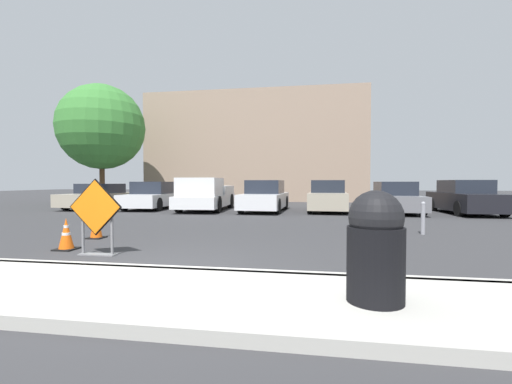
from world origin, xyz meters
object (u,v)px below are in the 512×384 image
object	(u,v)px
parked_car_fourth	(328,197)
parked_car_sixth	(465,198)
traffic_cone_second	(96,222)
pickup_truck	(205,196)
bollard_nearest	(359,215)
traffic_cone_nearest	(66,234)
parked_car_second	(153,196)
parked_car_fifth	(395,198)
parked_car_third	(265,197)
bollard_second	(423,217)
trash_bin	(376,246)
parked_car_nearest	(100,197)
road_closed_sign	(96,214)

from	to	relation	value
parked_car_fourth	parked_car_sixth	xyz separation A→B (m)	(6.02, -0.38, 0.00)
traffic_cone_second	pickup_truck	size ratio (longest dim) A/B	0.16
bollard_nearest	pickup_truck	bearing A→B (deg)	134.80
traffic_cone_nearest	parked_car_second	bearing A→B (deg)	107.09
parked_car_fifth	parked_car_third	bearing A→B (deg)	1.31
bollard_nearest	bollard_second	bearing A→B (deg)	0.00
traffic_cone_second	trash_bin	distance (m)	7.21
parked_car_second	parked_car_fifth	size ratio (longest dim) A/B	1.01
traffic_cone_second	bollard_second	distance (m)	8.50
traffic_cone_second	parked_car_fourth	distance (m)	11.03
parked_car_nearest	traffic_cone_second	bearing A→B (deg)	126.95
traffic_cone_nearest	parked_car_fourth	xyz separation A→B (m)	(5.79, 10.62, 0.37)
road_closed_sign	parked_car_fifth	bearing A→B (deg)	53.48
parked_car_fourth	bollard_nearest	world-z (taller)	parked_car_fourth
pickup_truck	parked_car_fourth	world-z (taller)	pickup_truck
pickup_truck	bollard_nearest	xyz separation A→B (m)	(6.52, -6.57, -0.24)
parked_car_nearest	bollard_nearest	xyz separation A→B (m)	(12.56, -7.05, -0.13)
traffic_cone_nearest	parked_car_sixth	size ratio (longest dim) A/B	0.14
pickup_truck	parked_car_sixth	world-z (taller)	pickup_truck
trash_bin	traffic_cone_second	bearing A→B (deg)	146.09
traffic_cone_nearest	parked_car_fourth	world-z (taller)	parked_car_fourth
bollard_nearest	traffic_cone_nearest	bearing A→B (deg)	-151.64
road_closed_sign	parked_car_fifth	xyz separation A→B (m)	(7.84, 10.59, -0.14)
bollard_nearest	parked_car_sixth	bearing A→B (deg)	51.21
bollard_nearest	bollard_second	size ratio (longest dim) A/B	1.05
parked_car_nearest	bollard_second	size ratio (longest dim) A/B	5.30
road_closed_sign	parked_car_fourth	bearing A→B (deg)	66.32
road_closed_sign	bollard_second	bearing A→B (deg)	28.51
parked_car_fourth	road_closed_sign	bearing A→B (deg)	68.97
bollard_second	traffic_cone_nearest	bearing A→B (deg)	-156.86
parked_car_nearest	parked_car_second	world-z (taller)	parked_car_second
parked_car_second	bollard_nearest	distance (m)	11.92
parked_car_nearest	bollard_second	distance (m)	15.87
bollard_second	traffic_cone_second	bearing A→B (deg)	-166.55
trash_bin	road_closed_sign	bearing A→B (deg)	155.17
road_closed_sign	parked_car_fourth	size ratio (longest dim) A/B	0.32
bollard_nearest	bollard_second	xyz separation A→B (m)	(1.66, 0.00, -0.02)
pickup_truck	parked_car_sixth	distance (m)	12.03
parked_car_third	bollard_second	world-z (taller)	parked_car_third
road_closed_sign	parked_car_nearest	bearing A→B (deg)	123.56
pickup_truck	trash_bin	distance (m)	13.88
road_closed_sign	bollard_nearest	xyz separation A→B (m)	(5.35, 3.81, -0.31)
parked_car_nearest	pickup_truck	xyz separation A→B (m)	(6.04, -0.48, 0.10)
road_closed_sign	parked_car_fourth	distance (m)	12.04
traffic_cone_second	trash_bin	world-z (taller)	trash_bin
parked_car_fourth	parked_car_sixth	distance (m)	6.03
pickup_truck	parked_car_third	world-z (taller)	pickup_truck
parked_car_fourth	bollard_nearest	bearing A→B (deg)	96.75
parked_car_third	bollard_second	size ratio (longest dim) A/B	5.05
parked_car_nearest	trash_bin	bearing A→B (deg)	135.99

